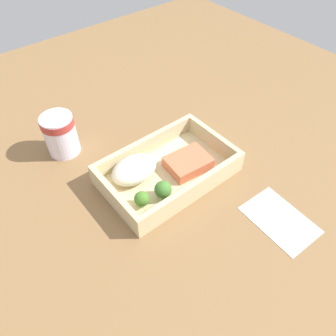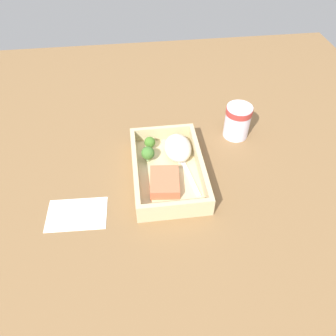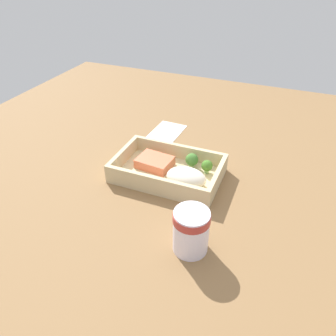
{
  "view_description": "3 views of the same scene",
  "coord_description": "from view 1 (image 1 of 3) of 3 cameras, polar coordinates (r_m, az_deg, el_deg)",
  "views": [
    {
      "loc": [
        30.81,
        38.08,
        54.66
      ],
      "look_at": [
        0.0,
        0.0,
        2.7
      ],
      "focal_mm": 35.0,
      "sensor_mm": 36.0,
      "label": 1
    },
    {
      "loc": [
        -58.93,
        7.53,
        63.4
      ],
      "look_at": [
        0.0,
        0.0,
        2.7
      ],
      "focal_mm": 35.0,
      "sensor_mm": 36.0,
      "label": 2
    },
    {
      "loc": [
        27.44,
        -67.5,
        53.36
      ],
      "look_at": [
        0.0,
        0.0,
        2.7
      ],
      "focal_mm": 35.0,
      "sensor_mm": 36.0,
      "label": 3
    }
  ],
  "objects": [
    {
      "name": "ground_plane",
      "position": [
        0.74,
        0.0,
        -1.96
      ],
      "size": [
        160.0,
        160.0,
        2.0
      ],
      "primitive_type": "cube",
      "color": "brown"
    },
    {
      "name": "takeout_tray",
      "position": [
        0.73,
        0.0,
        -1.13
      ],
      "size": [
        28.63,
        18.06,
        1.2
      ],
      "primitive_type": "cube",
      "color": "#CDB98A",
      "rests_on": "ground_plane"
    },
    {
      "name": "tray_rim",
      "position": [
        0.71,
        0.0,
        0.31
      ],
      "size": [
        28.63,
        18.06,
        4.13
      ],
      "color": "#CDB98A",
      "rests_on": "takeout_tray"
    },
    {
      "name": "salmon_fillet",
      "position": [
        0.73,
        3.52,
        0.92
      ],
      "size": [
        10.0,
        8.07,
        2.65
      ],
      "primitive_type": "cube",
      "rotation": [
        0.0,
        0.0,
        -0.1
      ],
      "color": "#DC6C48",
      "rests_on": "takeout_tray"
    },
    {
      "name": "mashed_potatoes",
      "position": [
        0.7,
        -5.91,
        -0.26
      ],
      "size": [
        10.4,
        7.31,
        4.84
      ],
      "primitive_type": "ellipsoid",
      "color": "silver",
      "rests_on": "takeout_tray"
    },
    {
      "name": "broccoli_floret_1",
      "position": [
        0.66,
        -0.88,
        -3.8
      ],
      "size": [
        3.57,
        3.57,
        4.38
      ],
      "color": "#86A367",
      "rests_on": "takeout_tray"
    },
    {
      "name": "broccoli_floret_2",
      "position": [
        0.65,
        -4.59,
        -5.42
      ],
      "size": [
        3.09,
        3.09,
        3.88
      ],
      "color": "#81AE65",
      "rests_on": "takeout_tray"
    },
    {
      "name": "fork",
      "position": [
        0.75,
        -2.16,
        1.58
      ],
      "size": [
        15.85,
        4.25,
        0.44
      ],
      "color": "silver",
      "rests_on": "takeout_tray"
    },
    {
      "name": "paper_cup",
      "position": [
        0.79,
        -18.3,
        5.84
      ],
      "size": [
        7.55,
        7.55,
        10.01
      ],
      "color": "white",
      "rests_on": "ground_plane"
    },
    {
      "name": "receipt_slip",
      "position": [
        0.7,
        18.89,
        -8.51
      ],
      "size": [
        10.04,
        14.51,
        0.24
      ],
      "primitive_type": "cube",
      "rotation": [
        0.0,
        0.0,
        -0.04
      ],
      "color": "white",
      "rests_on": "ground_plane"
    }
  ]
}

